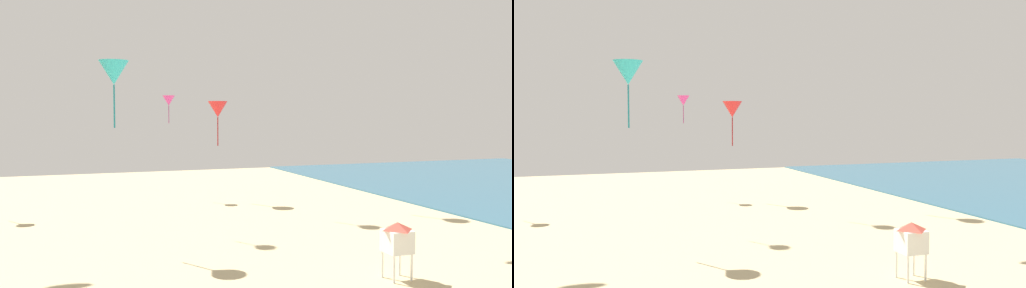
% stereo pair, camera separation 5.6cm
% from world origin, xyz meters
% --- Properties ---
extents(lifeguard_stand, '(1.10, 1.10, 2.55)m').
position_xyz_m(lifeguard_stand, '(9.93, 11.82, 1.84)').
color(lifeguard_stand, white).
rests_on(lifeguard_stand, ground).
extents(kite_magenta_delta, '(1.07, 1.07, 2.43)m').
position_xyz_m(kite_magenta_delta, '(5.07, 39.19, 8.43)').
color(kite_magenta_delta, '#DB3D9E').
extents(kite_cyan_delta, '(1.62, 1.62, 3.68)m').
position_xyz_m(kite_cyan_delta, '(-1.14, 22.34, 9.54)').
color(kite_cyan_delta, '#2DB7CC').
extents(kite_red_delta_2, '(1.66, 1.66, 3.78)m').
position_xyz_m(kite_red_delta_2, '(8.64, 36.09, 7.66)').
color(kite_red_delta_2, red).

